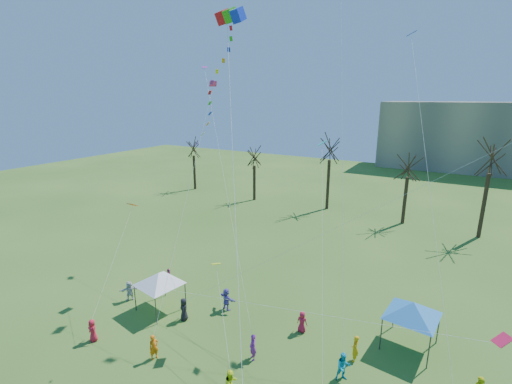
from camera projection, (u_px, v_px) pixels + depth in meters
The scene contains 6 objects.
bare_tree_row at pixel (384, 166), 46.57m from camera, with size 69.85×8.28×12.04m.
big_box_kite at pixel (218, 90), 22.63m from camera, with size 5.17×6.70×23.35m.
canopy_tent_white at pixel (159, 279), 27.23m from camera, with size 4.12×4.12×3.14m.
canopy_tent_blue at pixel (413, 309), 23.05m from camera, with size 4.39×4.39×3.32m.
festival_crowd at pixel (258, 347), 22.39m from camera, with size 25.55×9.58×1.84m.
small_kites_aloft at pixel (286, 149), 24.83m from camera, with size 29.13×15.86×35.52m.
Camera 1 is at (9.18, -11.50, 16.10)m, focal length 25.00 mm.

